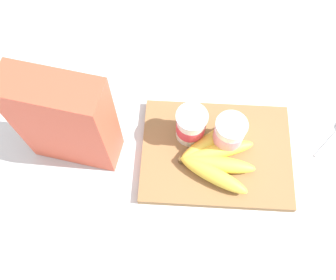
{
  "coord_description": "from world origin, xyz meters",
  "views": [
    {
      "loc": [
        -0.09,
        -0.33,
        0.79
      ],
      "look_at": [
        -0.11,
        0.0,
        0.07
      ],
      "focal_mm": 38.8,
      "sensor_mm": 36.0,
      "label": 1
    }
  ],
  "objects_px": {
    "cutting_board": "(216,153)",
    "yogurt_cup_back": "(229,134)",
    "banana_bunch": "(216,157)",
    "cereal_box": "(66,120)",
    "yogurt_cup_front": "(191,126)"
  },
  "relations": [
    {
      "from": "yogurt_cup_back",
      "to": "cereal_box",
      "type": "bearing_deg",
      "value": -177.02
    },
    {
      "from": "cutting_board",
      "to": "yogurt_cup_back",
      "type": "relative_size",
      "value": 3.53
    },
    {
      "from": "cutting_board",
      "to": "yogurt_cup_back",
      "type": "height_order",
      "value": "yogurt_cup_back"
    },
    {
      "from": "cutting_board",
      "to": "banana_bunch",
      "type": "relative_size",
      "value": 1.62
    },
    {
      "from": "yogurt_cup_front",
      "to": "yogurt_cup_back",
      "type": "relative_size",
      "value": 0.94
    },
    {
      "from": "yogurt_cup_back",
      "to": "banana_bunch",
      "type": "distance_m",
      "value": 0.06
    },
    {
      "from": "yogurt_cup_front",
      "to": "banana_bunch",
      "type": "distance_m",
      "value": 0.09
    },
    {
      "from": "cutting_board",
      "to": "cereal_box",
      "type": "relative_size",
      "value": 1.28
    },
    {
      "from": "cereal_box",
      "to": "yogurt_cup_back",
      "type": "bearing_deg",
      "value": -167.25
    },
    {
      "from": "yogurt_cup_back",
      "to": "cutting_board",
      "type": "bearing_deg",
      "value": -132.76
    },
    {
      "from": "cutting_board",
      "to": "banana_bunch",
      "type": "xyz_separation_m",
      "value": [
        -0.0,
        -0.02,
        0.03
      ]
    },
    {
      "from": "yogurt_cup_front",
      "to": "yogurt_cup_back",
      "type": "xyz_separation_m",
      "value": [
        0.08,
        -0.02,
        0.0
      ]
    },
    {
      "from": "yogurt_cup_back",
      "to": "banana_bunch",
      "type": "height_order",
      "value": "yogurt_cup_back"
    },
    {
      "from": "yogurt_cup_front",
      "to": "banana_bunch",
      "type": "bearing_deg",
      "value": -44.99
    },
    {
      "from": "cereal_box",
      "to": "yogurt_cup_front",
      "type": "distance_m",
      "value": 0.27
    }
  ]
}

